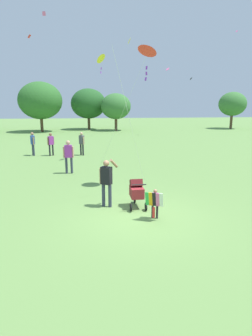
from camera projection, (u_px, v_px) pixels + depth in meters
name	position (u px, v px, depth m)	size (l,w,h in m)	color
ground_plane	(137.00, 216.00, 9.27)	(120.00, 120.00, 0.00)	#668E47
treeline_distant	(32.00, 103.00, 36.31)	(44.18, 7.48, 6.29)	brown
child_with_butterfly_kite	(155.00, 201.00, 8.90)	(0.57, 0.45, 0.97)	#232328
person_adult_flyer	(107.00, 179.00, 9.87)	(0.67, 0.48, 1.76)	#33384C
stroller	(137.00, 191.00, 9.91)	(0.57, 1.09, 1.03)	black
kite_adult_black	(147.00, 52.00, 11.34)	(2.12, 2.78, 5.87)	red
kite_orange_delta	(101.00, 60.00, 16.85)	(2.72, 2.52, 6.45)	yellow
distant_kites_cluster	(102.00, 39.00, 28.91)	(34.53, 9.36, 11.53)	green
person_red_shirt	(69.00, 154.00, 14.57)	(0.56, 0.23, 1.74)	#33384C
person_sitting_far	(82.00, 142.00, 19.70)	(0.39, 0.42, 1.62)	#232328
person_couple_left	(33.00, 142.00, 19.57)	(0.35, 0.48, 1.63)	#33384C
person_kid_running	(51.00, 142.00, 19.52)	(0.42, 0.37, 1.58)	#232328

